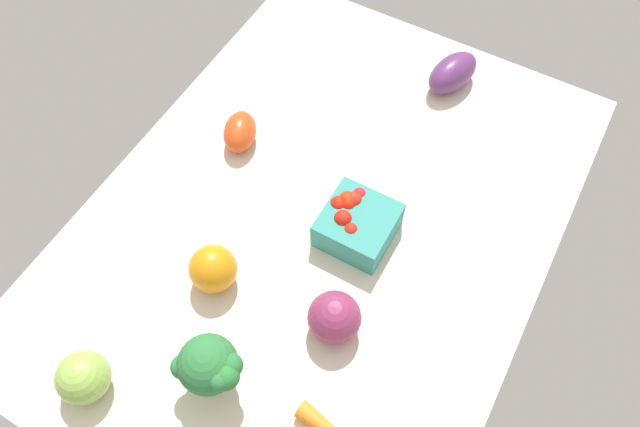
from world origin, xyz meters
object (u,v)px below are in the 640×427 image
at_px(eggplant, 453,73).
at_px(heirloom_tomato_green, 83,377).
at_px(berry_basket, 356,222).
at_px(red_onion_near_basket, 334,318).
at_px(bell_pepper_orange, 213,269).
at_px(roma_tomato, 240,132).
at_px(broccoli_head, 209,366).

bearing_deg(eggplant, heirloom_tomato_green, -177.39).
xyz_separation_m(eggplant, berry_basket, (0.39, -0.01, 0.00)).
bearing_deg(berry_basket, red_onion_near_basket, 16.65).
distance_m(red_onion_near_basket, bell_pepper_orange, 0.21).
xyz_separation_m(heirloom_tomato_green, roma_tomato, (-0.50, -0.05, -0.01)).
height_order(heirloom_tomato_green, roma_tomato, heirloom_tomato_green).
relative_size(eggplant, berry_basket, 1.02).
relative_size(eggplant, bell_pepper_orange, 1.43).
bearing_deg(red_onion_near_basket, berry_basket, -163.35).
bearing_deg(eggplant, red_onion_near_basket, -157.30).
bearing_deg(heirloom_tomato_green, roma_tomato, -173.75).
distance_m(eggplant, bell_pepper_orange, 0.61).
height_order(red_onion_near_basket, broccoli_head, broccoli_head).
xyz_separation_m(eggplant, heirloom_tomato_green, (0.82, -0.23, 0.01)).
height_order(broccoli_head, bell_pepper_orange, broccoli_head).
height_order(heirloom_tomato_green, berry_basket, heirloom_tomato_green).
bearing_deg(heirloom_tomato_green, red_onion_near_basket, 133.31).
relative_size(red_onion_near_basket, broccoli_head, 0.69).
bearing_deg(berry_basket, broccoli_head, -10.69).
xyz_separation_m(bell_pepper_orange, roma_tomato, (-0.26, -0.12, -0.01)).
bearing_deg(eggplant, berry_basket, -162.79).
bearing_deg(roma_tomato, heirloom_tomato_green, 165.13).
distance_m(red_onion_near_basket, broccoli_head, 0.20).
height_order(eggplant, roma_tomato, eggplant).
bearing_deg(roma_tomato, broccoli_head, -172.74).
bearing_deg(red_onion_near_basket, bell_pepper_orange, -83.77).
distance_m(roma_tomato, berry_basket, 0.29).
bearing_deg(bell_pepper_orange, heirloom_tomato_green, -15.71).
xyz_separation_m(broccoli_head, bell_pepper_orange, (-0.14, -0.09, -0.03)).
bearing_deg(berry_basket, roma_tomato, -103.75).
distance_m(bell_pepper_orange, berry_basket, 0.25).
bearing_deg(red_onion_near_basket, heirloom_tomato_green, -46.69).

